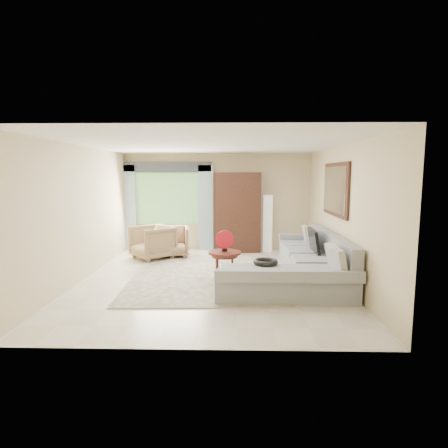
{
  "coord_description": "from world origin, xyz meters",
  "views": [
    {
      "loc": [
        0.44,
        -7.15,
        2.04
      ],
      "look_at": [
        0.25,
        0.35,
        1.05
      ],
      "focal_mm": 30.0,
      "sensor_mm": 36.0,
      "label": 1
    }
  ],
  "objects_px": {
    "coffee_table": "(225,267)",
    "potted_plant": "(144,245)",
    "armoire": "(238,212)",
    "floor_lamp": "(267,223)",
    "armchair_left": "(152,242)",
    "sectional_sofa": "(304,268)",
    "tv_screen": "(314,241)",
    "armchair_right": "(172,242)"
  },
  "relations": [
    {
      "from": "sectional_sofa",
      "to": "tv_screen",
      "type": "relative_size",
      "value": 4.68
    },
    {
      "from": "coffee_table",
      "to": "floor_lamp",
      "type": "xyz_separation_m",
      "value": [
        1.07,
        3.06,
        0.43
      ]
    },
    {
      "from": "potted_plant",
      "to": "armoire",
      "type": "distance_m",
      "value": 2.6
    },
    {
      "from": "coffee_table",
      "to": "potted_plant",
      "type": "height_order",
      "value": "coffee_table"
    },
    {
      "from": "armoire",
      "to": "sectional_sofa",
      "type": "bearing_deg",
      "value": -66.94
    },
    {
      "from": "armchair_right",
      "to": "floor_lamp",
      "type": "distance_m",
      "value": 2.6
    },
    {
      "from": "armoire",
      "to": "floor_lamp",
      "type": "height_order",
      "value": "armoire"
    },
    {
      "from": "sectional_sofa",
      "to": "armoire",
      "type": "relative_size",
      "value": 1.65
    },
    {
      "from": "coffee_table",
      "to": "armchair_right",
      "type": "bearing_deg",
      "value": 120.99
    },
    {
      "from": "potted_plant",
      "to": "armoire",
      "type": "relative_size",
      "value": 0.23
    },
    {
      "from": "potted_plant",
      "to": "coffee_table",
      "type": "bearing_deg",
      "value": -50.52
    },
    {
      "from": "sectional_sofa",
      "to": "coffee_table",
      "type": "bearing_deg",
      "value": -176.02
    },
    {
      "from": "armchair_left",
      "to": "armoire",
      "type": "xyz_separation_m",
      "value": [
        2.08,
        0.95,
        0.64
      ]
    },
    {
      "from": "tv_screen",
      "to": "floor_lamp",
      "type": "height_order",
      "value": "floor_lamp"
    },
    {
      "from": "tv_screen",
      "to": "armoire",
      "type": "height_order",
      "value": "armoire"
    },
    {
      "from": "coffee_table",
      "to": "armoire",
      "type": "xyz_separation_m",
      "value": [
        0.27,
        3.0,
        0.73
      ]
    },
    {
      "from": "tv_screen",
      "to": "floor_lamp",
      "type": "relative_size",
      "value": 0.49
    },
    {
      "from": "potted_plant",
      "to": "floor_lamp",
      "type": "bearing_deg",
      "value": 7.42
    },
    {
      "from": "sectional_sofa",
      "to": "floor_lamp",
      "type": "height_order",
      "value": "floor_lamp"
    },
    {
      "from": "coffee_table",
      "to": "potted_plant",
      "type": "bearing_deg",
      "value": 129.48
    },
    {
      "from": "tv_screen",
      "to": "armchair_left",
      "type": "bearing_deg",
      "value": 157.14
    },
    {
      "from": "floor_lamp",
      "to": "sectional_sofa",
      "type": "bearing_deg",
      "value": -81.67
    },
    {
      "from": "armchair_right",
      "to": "floor_lamp",
      "type": "height_order",
      "value": "floor_lamp"
    },
    {
      "from": "armchair_left",
      "to": "potted_plant",
      "type": "bearing_deg",
      "value": 170.4
    },
    {
      "from": "tv_screen",
      "to": "armchair_right",
      "type": "xyz_separation_m",
      "value": [
        -3.16,
        1.77,
        -0.34
      ]
    },
    {
      "from": "tv_screen",
      "to": "armchair_right",
      "type": "distance_m",
      "value": 3.64
    },
    {
      "from": "tv_screen",
      "to": "armoire",
      "type": "xyz_separation_m",
      "value": [
        -1.5,
        2.46,
        0.33
      ]
    },
    {
      "from": "coffee_table",
      "to": "armoire",
      "type": "distance_m",
      "value": 3.1
    },
    {
      "from": "potted_plant",
      "to": "floor_lamp",
      "type": "xyz_separation_m",
      "value": [
        3.24,
        0.42,
        0.51
      ]
    },
    {
      "from": "sectional_sofa",
      "to": "tv_screen",
      "type": "bearing_deg",
      "value": 58.62
    },
    {
      "from": "sectional_sofa",
      "to": "potted_plant",
      "type": "distance_m",
      "value": 4.47
    },
    {
      "from": "tv_screen",
      "to": "floor_lamp",
      "type": "bearing_deg",
      "value": 105.53
    },
    {
      "from": "armchair_right",
      "to": "floor_lamp",
      "type": "xyz_separation_m",
      "value": [
        2.46,
        0.75,
        0.37
      ]
    },
    {
      "from": "tv_screen",
      "to": "armchair_left",
      "type": "xyz_separation_m",
      "value": [
        -3.58,
        1.51,
        -0.31
      ]
    },
    {
      "from": "sectional_sofa",
      "to": "floor_lamp",
      "type": "distance_m",
      "value": 3.03
    },
    {
      "from": "coffee_table",
      "to": "armchair_left",
      "type": "height_order",
      "value": "armchair_left"
    },
    {
      "from": "sectional_sofa",
      "to": "armchair_left",
      "type": "xyz_separation_m",
      "value": [
        -3.31,
        1.95,
        0.12
      ]
    },
    {
      "from": "armchair_left",
      "to": "coffee_table",
      "type": "bearing_deg",
      "value": 0.1
    },
    {
      "from": "armchair_right",
      "to": "potted_plant",
      "type": "height_order",
      "value": "armchair_right"
    },
    {
      "from": "coffee_table",
      "to": "potted_plant",
      "type": "distance_m",
      "value": 3.42
    },
    {
      "from": "armoire",
      "to": "floor_lamp",
      "type": "relative_size",
      "value": 1.4
    },
    {
      "from": "sectional_sofa",
      "to": "tv_screen",
      "type": "distance_m",
      "value": 0.67
    }
  ]
}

